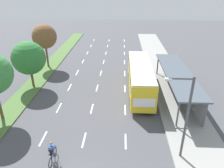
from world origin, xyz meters
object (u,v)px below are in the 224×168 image
Objects in this scene: streetlight at (185,114)px; bus_shelter at (179,82)px; median_tree_third at (29,58)px; median_tree_fourth at (44,37)px; cyclist at (52,153)px; bus at (140,75)px.

bus_shelter is at bearing 77.71° from streetlight.
median_tree_third is 0.88× the size of streetlight.
median_tree_third is at bearing 174.77° from bus_shelter.
median_tree_third is at bearing -86.98° from median_tree_fourth.
median_tree_fourth reaches higher than cyclist.
bus is 1.74× the size of streetlight.
median_tree_third is (-6.21, 12.18, 3.03)m from cyclist.
bus_shelter is 15.59m from cyclist.
bus_shelter is at bearing -14.30° from bus.
bus is at bearing 165.70° from bus_shelter.
median_tree_third is 0.88× the size of median_tree_fourth.
median_tree_third reaches higher than bus_shelter.
bus_shelter is 2.31× the size of median_tree_third.
bus_shelter is 2.02× the size of streetlight.
streetlight reaches higher than cyclist.
bus_shelter is 10.12m from streetlight.
bus is 13.73m from cyclist.
median_tree_fourth is (-17.99, 8.68, 2.91)m from bus_shelter.
bus is at bearing -28.95° from median_tree_fourth.
cyclist is at bearing -174.61° from streetlight.
median_tree_fourth reaches higher than median_tree_third.
cyclist is 9.84m from streetlight.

